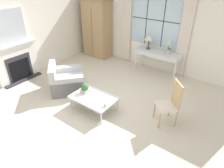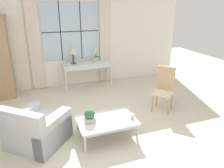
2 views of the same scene
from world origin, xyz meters
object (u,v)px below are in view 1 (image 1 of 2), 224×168
(table_lamp, at_px, (149,38))
(armchair_upholstered, at_px, (66,81))
(armoire, at_px, (97,29))
(coffee_table, at_px, (94,98))
(fireplace, at_px, (16,59))
(side_chair_wooden, at_px, (172,101))
(potted_orchid, at_px, (168,48))
(console_table, at_px, (158,54))
(potted_plant_small, at_px, (85,88))
(pillar_candle, at_px, (105,105))

(table_lamp, bearing_deg, armchair_upholstered, -114.29)
(armoire, distance_m, armchair_upholstered, 2.89)
(armoire, height_order, coffee_table, armoire)
(fireplace, xyz_separation_m, side_chair_wooden, (4.65, 0.91, -0.14))
(fireplace, xyz_separation_m, armoire, (0.69, 3.04, 0.38))
(table_lamp, bearing_deg, coffee_table, -88.92)
(potted_orchid, bearing_deg, table_lamp, -178.09)
(console_table, xyz_separation_m, potted_plant_small, (-0.66, -2.80, -0.16))
(fireplace, xyz_separation_m, armchair_upholstered, (1.69, 0.45, -0.43))
(console_table, distance_m, table_lamp, 0.62)
(potted_orchid, height_order, side_chair_wooden, potted_orchid)
(potted_orchid, xyz_separation_m, armchair_upholstered, (-1.89, -2.69, -0.63))
(potted_plant_small, xyz_separation_m, pillar_candle, (0.79, -0.17, -0.08))
(side_chair_wooden, height_order, potted_plant_small, side_chair_wooden)
(console_table, distance_m, armchair_upholstered, 3.08)
(armchair_upholstered, relative_size, potted_plant_small, 4.96)
(armoire, bearing_deg, coffee_table, -51.39)
(side_chair_wooden, xyz_separation_m, coffee_table, (-1.70, -0.69, -0.24))
(fireplace, distance_m, coffee_table, 2.98)
(console_table, xyz_separation_m, potted_orchid, (0.29, 0.08, 0.25))
(armoire, distance_m, potted_orchid, 2.90)
(coffee_table, bearing_deg, pillar_candle, -15.45)
(side_chair_wooden, bearing_deg, table_lamp, 128.65)
(armoire, xyz_separation_m, armchair_upholstered, (1.00, -2.59, -0.80))
(potted_orchid, xyz_separation_m, side_chair_wooden, (1.07, -2.22, -0.33))
(fireplace, relative_size, pillar_candle, 19.44)
(armchair_upholstered, xyz_separation_m, coffee_table, (1.26, -0.23, 0.05))
(table_lamp, height_order, potted_orchid, table_lamp)
(coffee_table, bearing_deg, potted_orchid, 77.69)
(armchair_upholstered, bearing_deg, pillar_candle, -11.71)
(fireplace, height_order, armoire, fireplace)
(fireplace, relative_size, armchair_upholstered, 1.73)
(table_lamp, distance_m, side_chair_wooden, 2.87)
(fireplace, xyz_separation_m, coffee_table, (2.94, 0.22, -0.38))
(table_lamp, relative_size, potted_orchid, 1.15)
(armoire, distance_m, potted_plant_small, 3.44)
(potted_orchid, height_order, potted_plant_small, potted_orchid)
(armchair_upholstered, distance_m, potted_plant_small, 0.98)
(armoire, xyz_separation_m, side_chair_wooden, (3.96, -2.13, -0.51))
(coffee_table, relative_size, potted_plant_small, 4.32)
(coffee_table, bearing_deg, fireplace, -175.73)
(side_chair_wooden, xyz_separation_m, pillar_candle, (-1.23, -0.82, -0.16))
(fireplace, relative_size, potted_plant_small, 8.58)
(armchair_upholstered, bearing_deg, armoire, 111.01)
(console_table, height_order, coffee_table, console_table)
(table_lamp, height_order, pillar_candle, table_lamp)
(potted_orchid, relative_size, potted_plant_small, 1.69)
(potted_orchid, height_order, pillar_candle, potted_orchid)
(coffee_table, bearing_deg, table_lamp, 91.08)
(console_table, xyz_separation_m, table_lamp, (-0.40, 0.06, 0.47))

